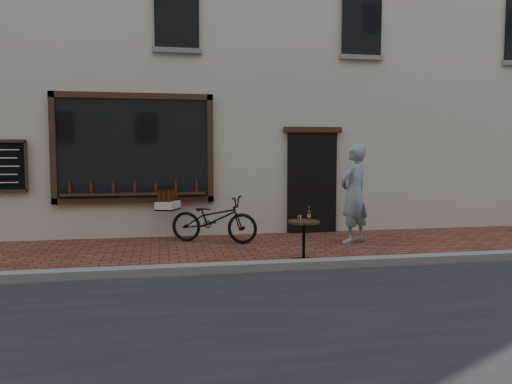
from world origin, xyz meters
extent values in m
plane|color=#51271A|center=(0.00, 0.00, 0.00)|extent=(90.00, 90.00, 0.00)
cube|color=slate|center=(0.00, 0.20, 0.06)|extent=(90.00, 0.25, 0.12)
cube|color=#B9A792|center=(0.00, 6.50, 5.00)|extent=(28.00, 6.00, 10.00)
cube|color=black|center=(-1.90, 3.45, 1.85)|extent=(3.00, 0.06, 2.00)
cube|color=black|center=(-1.90, 3.43, 2.91)|extent=(3.24, 0.10, 0.12)
cube|color=black|center=(-1.90, 3.43, 0.79)|extent=(3.24, 0.10, 0.12)
cube|color=black|center=(-3.46, 3.43, 1.85)|extent=(0.12, 0.10, 2.24)
cube|color=black|center=(-0.34, 3.43, 1.85)|extent=(0.12, 0.10, 2.24)
cube|color=black|center=(-1.90, 3.38, 0.92)|extent=(2.90, 0.16, 0.05)
cube|color=black|center=(1.90, 3.46, 1.10)|extent=(1.10, 0.10, 2.20)
cube|color=black|center=(1.90, 3.43, 2.26)|extent=(1.30, 0.10, 0.12)
cube|color=black|center=(-4.30, 3.44, 1.50)|extent=(0.62, 0.04, 0.92)
cylinder|color=#3D1C07|center=(-3.15, 3.38, 1.04)|extent=(0.06, 0.06, 0.19)
cylinder|color=#3D1C07|center=(-2.73, 3.38, 1.04)|extent=(0.06, 0.06, 0.19)
cylinder|color=#3D1C07|center=(-2.32, 3.38, 1.04)|extent=(0.06, 0.06, 0.19)
cylinder|color=#3D1C07|center=(-1.90, 3.38, 1.04)|extent=(0.06, 0.06, 0.19)
cylinder|color=#3D1C07|center=(-1.48, 3.38, 1.04)|extent=(0.06, 0.06, 0.19)
cylinder|color=#3D1C07|center=(-1.07, 3.38, 1.04)|extent=(0.06, 0.06, 0.19)
cylinder|color=#3D1C07|center=(-0.65, 3.38, 1.04)|extent=(0.06, 0.06, 0.19)
cube|color=black|center=(-1.00, 3.46, 4.60)|extent=(0.90, 0.06, 1.40)
cube|color=black|center=(3.00, 3.46, 4.60)|extent=(0.90, 0.06, 1.40)
imported|color=black|center=(-0.35, 2.64, 0.46)|extent=(1.84, 1.26, 0.92)
cube|color=black|center=(-1.24, 3.03, 0.63)|extent=(0.51, 0.59, 0.03)
cube|color=beige|center=(-1.24, 3.03, 0.72)|extent=(0.52, 0.61, 0.14)
cylinder|color=#3D1C07|center=(-1.22, 2.82, 0.89)|extent=(0.06, 0.06, 0.19)
cylinder|color=#3D1C07|center=(-1.31, 2.86, 0.89)|extent=(0.06, 0.06, 0.19)
cylinder|color=#3D1C07|center=(-1.40, 2.90, 0.89)|extent=(0.06, 0.06, 0.19)
cylinder|color=#3D1C07|center=(-1.17, 2.93, 0.89)|extent=(0.06, 0.06, 0.19)
cylinder|color=#3D1C07|center=(-1.26, 2.98, 0.89)|extent=(0.06, 0.06, 0.19)
cylinder|color=#3D1C07|center=(-1.35, 3.02, 0.89)|extent=(0.06, 0.06, 0.19)
cylinder|color=#3D1C07|center=(-1.12, 3.05, 0.89)|extent=(0.06, 0.06, 0.19)
cylinder|color=#3D1C07|center=(-1.21, 3.09, 0.89)|extent=(0.06, 0.06, 0.19)
cylinder|color=#3D1C07|center=(-1.31, 3.13, 0.89)|extent=(0.06, 0.06, 0.19)
cylinder|color=#3D1C07|center=(-1.07, 3.16, 0.89)|extent=(0.06, 0.06, 0.19)
cylinder|color=#3D1C07|center=(-1.16, 3.20, 0.89)|extent=(0.06, 0.06, 0.19)
cylinder|color=#3D1C07|center=(-1.26, 3.24, 0.89)|extent=(0.06, 0.06, 0.19)
cylinder|color=black|center=(0.90, 0.66, 0.01)|extent=(0.38, 0.38, 0.03)
cylinder|color=black|center=(0.90, 0.66, 0.33)|extent=(0.05, 0.05, 0.60)
cylinder|color=black|center=(0.90, 0.66, 0.64)|extent=(0.52, 0.52, 0.03)
cylinder|color=gold|center=(1.00, 0.71, 0.74)|extent=(0.05, 0.05, 0.05)
cylinder|color=white|center=(0.81, 0.60, 0.72)|extent=(0.07, 0.07, 0.11)
imported|color=gray|center=(2.33, 2.10, 0.97)|extent=(0.84, 0.77, 1.93)
camera|label=1|loc=(-1.36, -7.06, 1.77)|focal=35.00mm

